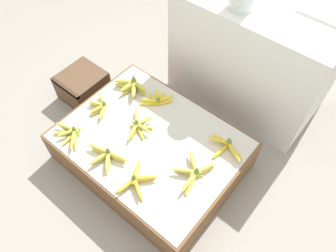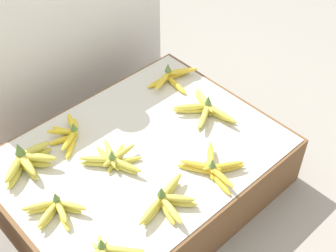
# 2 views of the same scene
# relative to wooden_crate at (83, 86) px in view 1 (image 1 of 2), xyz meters

# --- Properties ---
(ground_plane) EXTENTS (10.00, 10.00, 0.00)m
(ground_plane) POSITION_rel_wooden_crate_xyz_m (0.78, -0.11, -0.11)
(ground_plane) COLOR gray
(display_platform) EXTENTS (1.09, 0.83, 0.25)m
(display_platform) POSITION_rel_wooden_crate_xyz_m (0.78, -0.11, 0.02)
(display_platform) COLOR brown
(display_platform) RESTS_ON ground_plane
(back_vendor_table) EXTENTS (1.04, 0.60, 0.80)m
(back_vendor_table) POSITION_rel_wooden_crate_xyz_m (0.93, 0.81, 0.29)
(back_vendor_table) COLOR white
(back_vendor_table) RESTS_ON ground_plane
(wooden_crate) EXTENTS (0.29, 0.31, 0.21)m
(wooden_crate) POSITION_rel_wooden_crate_xyz_m (0.00, 0.00, 0.00)
(wooden_crate) COLOR brown
(wooden_crate) RESTS_ON ground_plane
(banana_bunch_front_left) EXTENTS (0.25, 0.17, 0.08)m
(banana_bunch_front_left) POSITION_rel_wooden_crate_xyz_m (0.39, -0.40, 0.17)
(banana_bunch_front_left) COLOR gold
(banana_bunch_front_left) RESTS_ON display_platform
(banana_bunch_front_midleft) EXTENTS (0.27, 0.17, 0.09)m
(banana_bunch_front_midleft) POSITION_rel_wooden_crate_xyz_m (0.68, -0.37, 0.18)
(banana_bunch_front_midleft) COLOR #DBCC4C
(banana_bunch_front_midleft) RESTS_ON display_platform
(banana_bunch_front_midright) EXTENTS (0.21, 0.25, 0.08)m
(banana_bunch_front_midright) POSITION_rel_wooden_crate_xyz_m (0.92, -0.37, 0.17)
(banana_bunch_front_midright) COLOR gold
(banana_bunch_front_midright) RESTS_ON display_platform
(banana_bunch_middle_left) EXTENTS (0.18, 0.18, 0.08)m
(banana_bunch_middle_left) POSITION_rel_wooden_crate_xyz_m (0.37, -0.14, 0.17)
(banana_bunch_middle_left) COLOR #DBCC4C
(banana_bunch_middle_left) RESTS_ON display_platform
(banana_bunch_middle_midleft) EXTENTS (0.21, 0.24, 0.08)m
(banana_bunch_middle_midleft) POSITION_rel_wooden_crate_xyz_m (0.67, -0.09, 0.17)
(banana_bunch_middle_midleft) COLOR gold
(banana_bunch_middle_midleft) RESTS_ON display_platform
(banana_bunch_middle_right) EXTENTS (0.19, 0.27, 0.09)m
(banana_bunch_middle_right) POSITION_rel_wooden_crate_xyz_m (1.13, -0.13, 0.17)
(banana_bunch_middle_right) COLOR #DBCC4C
(banana_bunch_middle_right) RESTS_ON display_platform
(banana_bunch_back_left) EXTENTS (0.24, 0.16, 0.11)m
(banana_bunch_back_left) POSITION_rel_wooden_crate_xyz_m (0.42, 0.12, 0.18)
(banana_bunch_back_left) COLOR gold
(banana_bunch_back_left) RESTS_ON display_platform
(banana_bunch_back_midleft) EXTENTS (0.18, 0.20, 0.08)m
(banana_bunch_back_midleft) POSITION_rel_wooden_crate_xyz_m (0.62, 0.15, 0.17)
(banana_bunch_back_midleft) COLOR yellow
(banana_bunch_back_midleft) RESTS_ON display_platform
(banana_bunch_back_right) EXTENTS (0.25, 0.16, 0.09)m
(banana_bunch_back_right) POSITION_rel_wooden_crate_xyz_m (1.17, 0.13, 0.17)
(banana_bunch_back_right) COLOR gold
(banana_bunch_back_right) RESTS_ON display_platform
(foam_tray_white) EXTENTS (0.28, 0.19, 0.02)m
(foam_tray_white) POSITION_rel_wooden_crate_xyz_m (1.24, 0.91, 0.70)
(foam_tray_white) COLOR white
(foam_tray_white) RESTS_ON back_vendor_table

